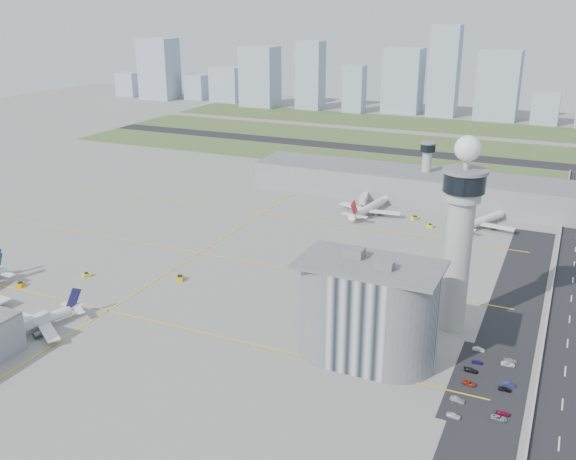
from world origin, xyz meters
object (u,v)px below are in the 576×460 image
at_px(car_lot_0, 454,415).
at_px(car_lot_9, 509,385).
at_px(car_lot_4, 477,362).
at_px(car_lot_10, 508,364).
at_px(car_lot_7, 503,413).
at_px(airplane_far_b, 484,215).
at_px(car_lot_2, 470,383).
at_px(car_lot_3, 471,370).
at_px(secondary_tower, 427,166).
at_px(car_lot_1, 457,400).
at_px(car_lot_5, 479,349).
at_px(jet_bridge_far_1, 459,209).
at_px(tug_2, 86,275).
at_px(airplane_near_c, 31,318).
at_px(airplane_far_a, 370,203).
at_px(tug_3, 180,278).
at_px(tug_1, 20,284).
at_px(tug_4, 415,218).
at_px(admin_building, 368,311).
at_px(car_lot_6, 499,418).
at_px(tug_5, 430,226).
at_px(control_tower, 460,228).
at_px(car_lot_11, 510,360).
at_px(car_lot_8, 505,389).
at_px(jet_bridge_far_0, 365,197).
at_px(jet_bridge_near_2, 10,335).

height_order(car_lot_0, car_lot_9, car_lot_0).
relative_size(car_lot_4, car_lot_10, 0.78).
bearing_deg(car_lot_7, airplane_far_b, 1.96).
xyz_separation_m(car_lot_2, car_lot_3, (-0.77, 7.12, 0.05)).
distance_m(secondary_tower, car_lot_7, 197.06).
height_order(car_lot_0, car_lot_1, car_lot_1).
bearing_deg(car_lot_4, car_lot_5, 0.09).
distance_m(jet_bridge_far_1, car_lot_9, 158.49).
relative_size(tug_2, car_lot_1, 0.79).
distance_m(airplane_near_c, airplane_far_a, 178.01).
distance_m(airplane_near_c, tug_3, 59.10).
relative_size(airplane_far_b, car_lot_7, 10.71).
height_order(airplane_far_b, tug_1, airplane_far_b).
height_order(airplane_near_c, tug_4, airplane_near_c).
height_order(secondary_tower, tug_1, secondary_tower).
xyz_separation_m(airplane_near_c, car_lot_2, (135.86, 27.81, -4.48)).
distance_m(admin_building, car_lot_6, 46.66).
bearing_deg(tug_2, car_lot_10, 31.23).
xyz_separation_m(airplane_near_c, tug_3, (20.67, 55.22, -3.96)).
relative_size(jet_bridge_far_1, tug_5, 4.41).
height_order(tug_3, car_lot_1, tug_3).
height_order(admin_building, tug_4, admin_building).
bearing_deg(airplane_far_b, tug_2, 158.05).
distance_m(control_tower, tug_3, 109.17).
relative_size(airplane_far_b, car_lot_11, 10.34).
height_order(tug_4, car_lot_7, tug_4).
bearing_deg(tug_2, car_lot_8, 26.21).
xyz_separation_m(car_lot_3, car_lot_5, (0.11, 13.16, 0.01)).
bearing_deg(car_lot_7, tug_2, 72.49).
distance_m(car_lot_3, car_lot_11, 14.37).
relative_size(admin_building, jet_bridge_far_0, 3.00).
height_order(secondary_tower, car_lot_11, secondary_tower).
distance_m(secondary_tower, car_lot_9, 183.30).
height_order(car_lot_6, car_lot_8, car_lot_8).
height_order(jet_bridge_near_2, tug_5, jet_bridge_near_2).
relative_size(airplane_near_c, airplane_far_b, 0.89).
relative_size(airplane_near_c, car_lot_3, 8.78).
xyz_separation_m(airplane_far_a, car_lot_6, (83.00, -152.22, -5.07)).
distance_m(car_lot_8, car_lot_9, 2.92).
height_order(jet_bridge_far_0, car_lot_5, jet_bridge_far_0).
bearing_deg(admin_building, car_lot_8, -2.31).
xyz_separation_m(airplane_near_c, jet_bridge_near_2, (-0.72, -8.46, -2.17)).
bearing_deg(car_lot_11, admin_building, 101.23).
xyz_separation_m(airplane_far_a, car_lot_0, (72.12, -156.01, -5.02)).
distance_m(airplane_far_a, jet_bridge_far_0, 19.88).
bearing_deg(jet_bridge_near_2, car_lot_7, -70.15).
bearing_deg(car_lot_8, tug_2, 84.14).
bearing_deg(tug_2, jet_bridge_far_0, 95.20).
height_order(jet_bridge_far_0, car_lot_4, jet_bridge_far_0).
bearing_deg(car_lot_11, tug_1, 87.78).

